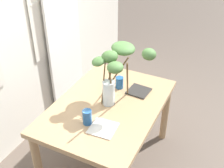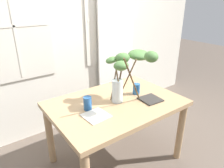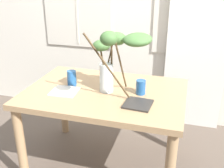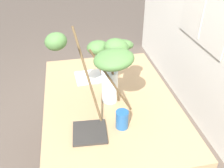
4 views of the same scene
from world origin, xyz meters
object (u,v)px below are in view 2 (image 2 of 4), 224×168
drinking_glass_blue_right (136,89)px  plate_square_left (96,116)px  dining_table (116,111)px  vase_with_branches (127,68)px  drinking_glass_blue_left (88,103)px  plate_square_right (150,99)px

drinking_glass_blue_right → plate_square_left: 0.63m
dining_table → vase_with_branches: vase_with_branches is taller
drinking_glass_blue_left → plate_square_right: size_ratio=0.66×
dining_table → plate_square_right: 0.38m
vase_with_branches → plate_square_left: 0.56m
vase_with_branches → plate_square_right: vase_with_branches is taller
plate_square_right → dining_table: bearing=150.4°
drinking_glass_blue_right → plate_square_left: (-0.62, -0.14, -0.05)m
drinking_glass_blue_left → plate_square_right: 0.67m
vase_with_branches → drinking_glass_blue_right: (0.19, 0.06, -0.30)m
drinking_glass_blue_left → plate_square_right: (0.63, -0.21, -0.06)m
dining_table → vase_with_branches: bearing=-18.2°
drinking_glass_blue_left → drinking_glass_blue_right: 0.61m
dining_table → drinking_glass_blue_left: 0.36m
plate_square_left → plate_square_right: 0.64m
dining_table → drinking_glass_blue_right: size_ratio=11.23×
drinking_glass_blue_left → drinking_glass_blue_right: (0.61, -0.01, -0.01)m
plate_square_left → drinking_glass_blue_right: bearing=12.5°
dining_table → plate_square_right: (0.32, -0.18, 0.11)m
plate_square_right → plate_square_left: bearing=174.0°
dining_table → plate_square_left: plate_square_left is taller
vase_with_branches → drinking_glass_blue_left: vase_with_branches is taller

